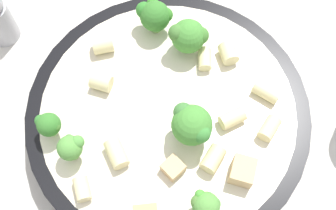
# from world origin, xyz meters

# --- Properties ---
(ground_plane) EXTENTS (2.00, 2.00, 0.00)m
(ground_plane) POSITION_xyz_m (0.00, 0.00, 0.00)
(ground_plane) COLOR beige
(pasta_bowl) EXTENTS (0.29, 0.29, 0.04)m
(pasta_bowl) POSITION_xyz_m (0.00, 0.00, 0.02)
(pasta_bowl) COLOR black
(pasta_bowl) RESTS_ON ground_plane
(broccoli_floret_0) EXTENTS (0.04, 0.04, 0.05)m
(broccoli_floret_0) POSITION_xyz_m (-0.04, -0.00, 0.06)
(broccoli_floret_0) COLOR #84AD60
(broccoli_floret_0) RESTS_ON pasta_bowl
(broccoli_floret_1) EXTENTS (0.03, 0.02, 0.03)m
(broccoli_floret_1) POSITION_xyz_m (-0.10, 0.04, 0.06)
(broccoli_floret_1) COLOR #93B766
(broccoli_floret_1) RESTS_ON pasta_bowl
(broccoli_floret_2) EXTENTS (0.02, 0.03, 0.03)m
(broccoli_floret_2) POSITION_xyz_m (0.02, 0.10, 0.06)
(broccoli_floret_2) COLOR #84AD60
(broccoli_floret_2) RESTS_ON pasta_bowl
(broccoli_floret_3) EXTENTS (0.04, 0.04, 0.04)m
(broccoli_floret_3) POSITION_xyz_m (0.04, -0.06, 0.06)
(broccoli_floret_3) COLOR #93B766
(broccoli_floret_3) RESTS_ON pasta_bowl
(broccoli_floret_4) EXTENTS (0.02, 0.02, 0.03)m
(broccoli_floret_4) POSITION_xyz_m (0.05, 0.10, 0.06)
(broccoli_floret_4) COLOR #9EC175
(broccoli_floret_4) RESTS_ON pasta_bowl
(broccoli_floret_5) EXTENTS (0.04, 0.03, 0.04)m
(broccoli_floret_5) POSITION_xyz_m (0.09, -0.05, 0.06)
(broccoli_floret_5) COLOR #84AD60
(broccoli_floret_5) RESTS_ON pasta_bowl
(rigatoni_0) EXTENTS (0.02, 0.03, 0.02)m
(rigatoni_0) POSITION_xyz_m (-0.07, 0.00, 0.04)
(rigatoni_0) COLOR beige
(rigatoni_0) RESTS_ON pasta_bowl
(rigatoni_1) EXTENTS (0.03, 0.02, 0.02)m
(rigatoni_1) POSITION_xyz_m (0.01, -0.09, 0.05)
(rigatoni_1) COLOR beige
(rigatoni_1) RESTS_ON pasta_bowl
(rigatoni_2) EXTENTS (0.03, 0.03, 0.02)m
(rigatoni_2) POSITION_xyz_m (0.06, 0.04, 0.05)
(rigatoni_2) COLOR beige
(rigatoni_2) RESTS_ON pasta_bowl
(rigatoni_3) EXTENTS (0.03, 0.03, 0.02)m
(rigatoni_3) POSITION_xyz_m (0.10, 0.01, 0.05)
(rigatoni_3) COLOR beige
(rigatoni_3) RESTS_ON pasta_bowl
(rigatoni_4) EXTENTS (0.03, 0.02, 0.02)m
(rigatoni_4) POSITION_xyz_m (-0.01, 0.07, 0.04)
(rigatoni_4) COLOR beige
(rigatoni_4) RESTS_ON pasta_bowl
(rigatoni_5) EXTENTS (0.03, 0.02, 0.01)m
(rigatoni_5) POSITION_xyz_m (0.02, -0.06, 0.04)
(rigatoni_5) COLOR beige
(rigatoni_5) RESTS_ON pasta_bowl
(rigatoni_6) EXTENTS (0.03, 0.02, 0.01)m
(rigatoni_6) POSITION_xyz_m (-0.05, -0.09, 0.04)
(rigatoni_6) COLOR beige
(rigatoni_6) RESTS_ON pasta_bowl
(rigatoni_7) EXTENTS (0.02, 0.02, 0.01)m
(rigatoni_7) POSITION_xyz_m (-0.02, 0.11, 0.04)
(rigatoni_7) COLOR beige
(rigatoni_7) RESTS_ON pasta_bowl
(rigatoni_8) EXTENTS (0.02, 0.03, 0.02)m
(rigatoni_8) POSITION_xyz_m (-0.05, -0.04, 0.04)
(rigatoni_8) COLOR beige
(rigatoni_8) RESTS_ON pasta_bowl
(rigatoni_9) EXTENTS (0.02, 0.03, 0.02)m
(rigatoni_9) POSITION_xyz_m (-0.08, -0.06, 0.04)
(rigatoni_9) COLOR beige
(rigatoni_9) RESTS_ON pasta_bowl
(chicken_chunk_1) EXTENTS (0.02, 0.02, 0.01)m
(chicken_chunk_1) POSITION_xyz_m (-0.05, 0.03, 0.04)
(chicken_chunk_1) COLOR tan
(chicken_chunk_1) RESTS_ON pasta_bowl
(chicken_chunk_2) EXTENTS (0.03, 0.03, 0.02)m
(chicken_chunk_2) POSITION_xyz_m (-0.09, -0.01, 0.05)
(chicken_chunk_2) COLOR tan
(chicken_chunk_2) RESTS_ON pasta_bowl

